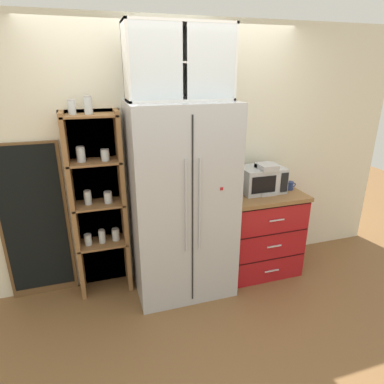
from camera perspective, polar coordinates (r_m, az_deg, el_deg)
The scene contains 12 objects.
ground_plane at distance 3.55m, azimuth -1.49°, elevation -15.89°, with size 10.78×10.78×0.00m, color brown.
wall_back_cream at distance 3.35m, azimuth -3.60°, elevation 6.08°, with size 5.07×0.10×2.55m, color silver.
refrigerator at distance 3.12m, azimuth -1.75°, elevation -1.79°, with size 0.93×0.68×1.85m.
pantry_shelf_column at distance 3.25m, azimuth -15.87°, elevation -1.48°, with size 0.53×0.31×1.90m.
counter_cabinet at distance 3.67m, azimuth 11.70°, elevation -6.70°, with size 0.80×0.59×0.91m.
microwave at distance 3.49m, azimuth 11.86°, elevation 2.17°, with size 0.44×0.33×0.26m.
coffee_maker at distance 3.45m, azimuth 12.36°, elevation 2.37°, with size 0.17×0.20×0.31m.
mug_navy at distance 3.63m, azimuth 16.53°, elevation 1.07°, with size 0.11×0.07×0.09m.
mug_charcoal at distance 3.39m, azimuth 7.28°, elevation 0.45°, with size 0.12×0.08×0.10m.
bottle_green at distance 3.46m, azimuth 12.27°, elevation 2.04°, with size 0.06×0.06×0.30m.
upper_cabinet at distance 2.93m, azimuth -2.30°, elevation 21.36°, with size 0.89×0.32×0.60m.
chalkboard_menu at distance 3.41m, azimuth -25.46°, elevation -4.84°, with size 0.60×0.04×1.52m.
Camera 1 is at (-0.78, -2.76, 2.10)m, focal length 30.94 mm.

